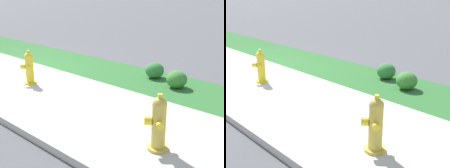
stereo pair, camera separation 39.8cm
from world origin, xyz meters
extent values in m
cube|color=#2D662D|center=(0.00, 2.16, 0.00)|extent=(18.00, 1.76, 0.01)
cylinder|color=gold|center=(5.23, -0.37, 0.03)|extent=(0.30, 0.30, 0.05)
cylinder|color=gold|center=(5.23, -0.37, 0.36)|extent=(0.19, 0.19, 0.62)
sphere|color=gold|center=(5.23, -0.37, 0.67)|extent=(0.20, 0.20, 0.20)
cube|color=yellow|center=(5.23, -0.37, 0.79)|extent=(0.08, 0.08, 0.06)
cylinder|color=yellow|center=(5.32, -0.47, 0.43)|extent=(0.13, 0.13, 0.09)
cylinder|color=yellow|center=(5.14, -0.26, 0.43)|extent=(0.13, 0.13, 0.09)
cylinder|color=yellow|center=(5.12, -0.46, 0.43)|extent=(0.15, 0.16, 0.12)
cylinder|color=yellow|center=(1.35, 0.10, 0.03)|extent=(0.28, 0.28, 0.05)
cylinder|color=yellow|center=(1.35, 0.10, 0.34)|extent=(0.18, 0.18, 0.59)
sphere|color=yellow|center=(1.35, 0.10, 0.64)|extent=(0.19, 0.19, 0.19)
cube|color=yellow|center=(1.35, 0.10, 0.75)|extent=(0.08, 0.08, 0.06)
cylinder|color=yellow|center=(1.46, 0.01, 0.42)|extent=(0.13, 0.13, 0.09)
cylinder|color=yellow|center=(1.25, 0.19, 0.42)|extent=(0.13, 0.13, 0.09)
cylinder|color=yellow|center=(1.26, -0.01, 0.42)|extent=(0.16, 0.15, 0.12)
ellipsoid|color=#337538|center=(3.13, 2.44, 0.19)|extent=(0.45, 0.45, 0.38)
ellipsoid|color=#3D7F33|center=(3.93, 2.15, 0.19)|extent=(0.45, 0.45, 0.39)
camera|label=1|loc=(7.40, -3.56, 2.16)|focal=50.00mm
camera|label=2|loc=(7.68, -3.28, 2.16)|focal=50.00mm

